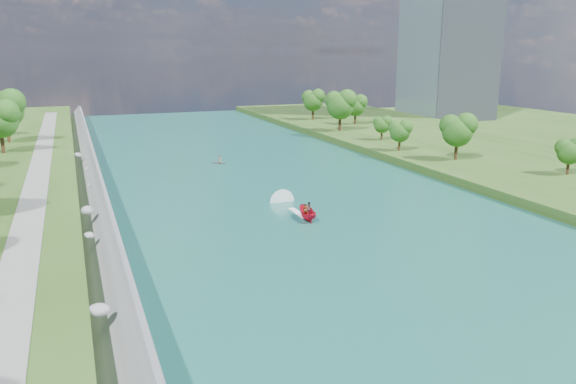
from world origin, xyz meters
name	(u,v)px	position (x,y,z in m)	size (l,w,h in m)	color
ground	(347,241)	(0.00, 0.00, 0.00)	(260.00, 260.00, 0.00)	#2D5119
river_water	(284,198)	(0.00, 20.00, 0.05)	(55.00, 240.00, 0.10)	#185C5A
berm_east	(549,168)	(49.50, 20.00, 0.75)	(44.00, 240.00, 1.50)	#2D5119
riprap_bank	(93,205)	(-25.85, 18.90, 1.81)	(4.10, 236.00, 4.67)	slate
riverside_path	(34,194)	(-32.50, 20.00, 3.55)	(3.00, 200.00, 0.10)	gray
office_tower	(450,19)	(82.50, 95.00, 30.00)	(22.00, 22.00, 60.00)	gray
trees_east	(480,135)	(37.20, 23.86, 6.61)	(17.67, 138.62, 11.76)	#2B4D14
motorboat	(303,211)	(-1.11, 10.09, 0.84)	(3.60, 19.06, 2.15)	red
raft	(220,162)	(-2.30, 47.56, 0.44)	(3.10, 3.10, 1.55)	#9B9CA3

